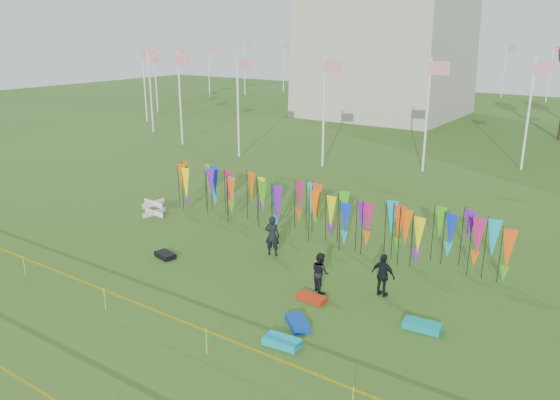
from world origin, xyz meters
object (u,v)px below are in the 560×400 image
Objects in this scene: person_right at (383,275)px; kite_bag_blue at (298,323)px; box_kite at (154,208)px; kite_bag_black at (165,255)px; person_mid at (320,272)px; kite_bag_teal at (422,326)px; person_left at (272,236)px; kite_bag_red at (311,298)px; kite_bag_turquoise at (282,342)px.

person_right is 4.08m from kite_bag_blue.
box_kite is 0.88× the size of kite_bag_black.
person_mid is 7.49m from kite_bag_black.
person_right reaches higher than kite_bag_blue.
kite_bag_black is (-9.55, -2.12, -0.74)m from person_right.
kite_bag_teal is at bearing -152.57° from person_mid.
person_left reaches higher than box_kite.
person_mid is 1.12m from kite_bag_red.
kite_bag_turquoise reaches higher than kite_bag_blue.
person_mid is at bearing 173.49° from kite_bag_teal.
kite_bag_black is 11.72m from kite_bag_teal.
person_right reaches higher than kite_bag_turquoise.
kite_bag_red is (0.15, -0.87, -0.69)m from person_mid.
person_right is (5.77, -0.86, -0.07)m from person_left.
kite_bag_blue is at bearing -11.37° from kite_bag_black.
kite_bag_turquoise is 4.88m from kite_bag_teal.
person_right is (14.31, -1.65, 0.42)m from box_kite.
box_kite is at bearing 169.19° from kite_bag_teal.
person_mid is 2.39m from person_right.
kite_bag_blue is 0.99× the size of kite_bag_red.
person_left is at bearing -5.29° from box_kite.
person_left is at bearing 127.77° from kite_bag_turquoise.
kite_bag_teal reaches higher than kite_bag_turquoise.
person_left is 1.55× the size of kite_bag_turquoise.
box_kite is 0.72× the size of kite_bag_turquoise.
kite_bag_teal reaches higher than kite_bag_black.
kite_bag_teal is at bearing 147.66° from person_left.
person_right is 2.86m from kite_bag_red.
kite_bag_blue is (0.73, -2.74, -0.67)m from person_mid.
person_right is 9.81m from kite_bag_black.
person_right is 1.51× the size of kite_bag_blue.
kite_bag_turquoise is 1.30m from kite_bag_blue.
kite_bag_teal is (16.47, -3.15, -0.31)m from box_kite.
person_left is at bearing 133.26° from kite_bag_blue.
person_left reaches higher than kite_bag_black.
kite_bag_teal is at bearing 5.12° from kite_bag_red.
kite_bag_teal is (4.33, -0.49, -0.67)m from person_mid.
person_mid reaches higher than kite_bag_turquoise.
kite_bag_turquoise is at bearing -75.52° from kite_bag_red.
box_kite is 13.97m from kite_bag_blue.
kite_bag_teal is at bearing 3.02° from kite_bag_black.
kite_bag_red is (-0.59, 1.87, -0.01)m from kite_bag_blue.
box_kite is 8.60m from person_left.
box_kite is 0.75× the size of kite_bag_red.
person_mid is 4.41m from kite_bag_teal.
person_right reaches higher than person_mid.
box_kite is at bearing 141.72° from kite_bag_black.
kite_bag_turquoise is (13.10, -6.67, -0.31)m from box_kite.
kite_bag_red is at bearing 104.48° from kite_bag_turquoise.
kite_bag_black is (-8.34, 2.91, -0.01)m from kite_bag_turquoise.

